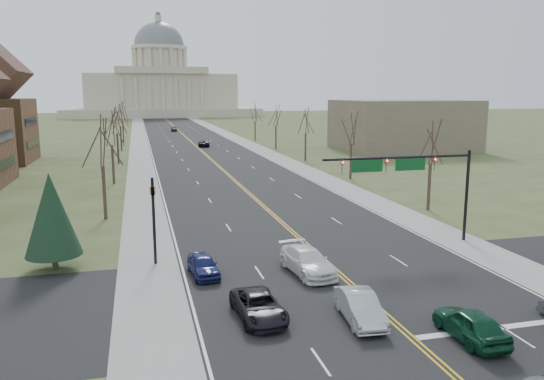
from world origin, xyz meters
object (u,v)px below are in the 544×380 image
car_nb_inner_lead (470,324)px  car_sb_inner_second (307,261)px  signal_mast (409,171)px  car_far_nb (204,143)px  car_far_sb (174,129)px  car_sb_outer_second (203,265)px  car_sb_inner_lead (360,307)px  car_sb_outer_lead (259,306)px  signal_left (153,211)px

car_nb_inner_lead → car_sb_inner_second: car_sb_inner_second is taller
signal_mast → car_nb_inner_lead: bearing=-107.6°
car_sb_inner_second → car_far_nb: 82.85m
car_far_sb → car_sb_outer_second: bearing=-90.9°
car_sb_inner_second → car_far_sb: (0.40, 130.04, -0.02)m
car_sb_inner_lead → car_sb_outer_lead: car_sb_inner_lead is taller
car_sb_outer_second → car_far_nb: size_ratio=0.80×
car_nb_inner_lead → car_far_nb: size_ratio=0.89×
car_far_nb → car_nb_inner_lead: bearing=96.0°
car_sb_inner_lead → car_far_sb: car_far_sb is taller
car_sb_inner_lead → car_sb_outer_second: size_ratio=1.13×
car_sb_outer_lead → signal_left: bearing=111.7°
car_far_sb → car_sb_inner_second: bearing=-88.0°
car_sb_outer_lead → car_sb_inner_second: (4.63, 6.04, 0.14)m
signal_left → car_far_sb: signal_left is taller
car_sb_outer_second → signal_mast: bearing=6.2°
signal_left → car_sb_outer_lead: signal_left is taller
car_sb_outer_lead → car_nb_inner_lead: bearing=-30.8°
car_sb_inner_lead → car_sb_inner_second: bearing=97.6°
signal_mast → car_sb_outer_lead: signal_mast is taller
car_far_sb → car_far_nb: bearing=-84.1°
car_far_nb → car_far_sb: 47.37m
signal_mast → car_far_nb: (-5.95, 78.39, -5.05)m
signal_mast → signal_left: signal_mast is taller
signal_left → car_sb_inner_second: size_ratio=1.08×
signal_left → car_far_nb: (12.99, 78.39, -3.00)m
signal_mast → car_far_sb: (-9.04, 125.66, -4.97)m
car_sb_inner_second → car_sb_outer_second: bearing=162.7°
car_nb_inner_lead → car_far_nb: 93.62m
car_sb_inner_lead → signal_mast: bearing=57.9°
car_sb_outer_second → signal_left: bearing=127.9°
car_sb_inner_second → car_sb_outer_second: car_sb_inner_second is taller
signal_mast → car_sb_outer_second: signal_mast is taller
signal_left → car_sb_outer_second: (2.90, -3.14, -3.02)m
signal_left → car_far_sb: 126.08m
car_sb_outer_lead → car_sb_outer_second: bearing=101.8°
car_sb_outer_lead → car_sb_inner_second: car_sb_inner_second is taller
car_nb_inner_lead → car_sb_outer_lead: bearing=-27.3°
car_sb_outer_second → car_far_nb: (10.09, 81.53, 0.01)m
signal_left → car_sb_inner_lead: size_ratio=1.32×
car_sb_inner_second → car_far_sb: 130.04m
signal_mast → car_sb_outer_second: (-16.04, -3.14, -5.06)m
car_sb_inner_second → car_far_sb: size_ratio=1.21×
car_far_nb → car_sb_inner_lead: bearing=93.4°
car_nb_inner_lead → car_sb_outer_second: (-11.20, 12.08, -0.07)m
car_sb_outer_second → car_far_nb: bearing=78.1°
signal_mast → signal_left: 19.06m
car_far_sb → car_sb_inner_lead: bearing=-87.8°
car_sb_inner_lead → car_far_nb: 90.45m
car_sb_inner_lead → car_sb_outer_second: bearing=133.2°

